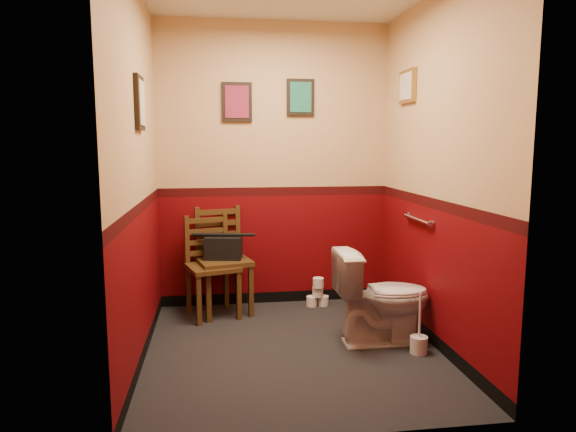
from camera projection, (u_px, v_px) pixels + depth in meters
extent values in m
cube|color=black|center=(293.00, 349.00, 3.93)|extent=(2.20, 2.40, 0.00)
cube|color=#550408|center=(274.00, 166.00, 4.92)|extent=(2.20, 0.00, 2.70)
cube|color=#550408|center=(328.00, 187.00, 2.57)|extent=(2.20, 0.00, 2.70)
cube|color=#550408|center=(138.00, 175.00, 3.59)|extent=(0.00, 2.40, 2.70)
cube|color=#550408|center=(436.00, 172.00, 3.90)|extent=(0.00, 2.40, 2.70)
cylinder|color=silver|center=(417.00, 220.00, 4.19)|extent=(0.03, 0.50, 0.03)
cylinder|color=silver|center=(432.00, 224.00, 3.95)|extent=(0.02, 0.06, 0.06)
cylinder|color=silver|center=(408.00, 215.00, 4.44)|extent=(0.02, 0.06, 0.06)
cube|color=black|center=(237.00, 102.00, 4.77)|extent=(0.28, 0.03, 0.36)
cube|color=maroon|center=(237.00, 102.00, 4.75)|extent=(0.22, 0.01, 0.30)
cube|color=black|center=(300.00, 97.00, 4.85)|extent=(0.26, 0.03, 0.34)
cube|color=#206953|center=(301.00, 97.00, 4.83)|extent=(0.20, 0.01, 0.28)
cube|color=black|center=(140.00, 103.00, 3.62)|extent=(0.03, 0.30, 0.38)
cube|color=#C3B599|center=(142.00, 103.00, 3.62)|extent=(0.01, 0.24, 0.31)
cube|color=olive|center=(407.00, 86.00, 4.38)|extent=(0.03, 0.34, 0.28)
cube|color=#C3B599|center=(406.00, 86.00, 4.38)|extent=(0.01, 0.28, 0.22)
imported|color=white|center=(382.00, 297.00, 4.03)|extent=(0.75, 0.42, 0.74)
cylinder|color=silver|center=(419.00, 345.00, 3.85)|extent=(0.13, 0.13, 0.13)
cylinder|color=silver|center=(420.00, 317.00, 3.82)|extent=(0.02, 0.02, 0.37)
cube|color=#4B3216|center=(213.00, 267.00, 4.64)|extent=(0.53, 0.53, 0.04)
cube|color=#4B3216|center=(199.00, 300.00, 4.43)|extent=(0.05, 0.05, 0.46)
cube|color=#4B3216|center=(188.00, 289.00, 4.76)|extent=(0.05, 0.05, 0.46)
cube|color=#4B3216|center=(239.00, 295.00, 4.58)|extent=(0.05, 0.05, 0.46)
cube|color=#4B3216|center=(226.00, 285.00, 4.91)|extent=(0.05, 0.05, 0.46)
cube|color=#4B3216|center=(187.00, 241.00, 4.70)|extent=(0.05, 0.05, 0.46)
cube|color=#4B3216|center=(225.00, 238.00, 4.85)|extent=(0.05, 0.05, 0.46)
cube|color=#4B3216|center=(207.00, 252.00, 4.79)|extent=(0.34, 0.12, 0.05)
cube|color=#4B3216|center=(206.00, 242.00, 4.78)|extent=(0.34, 0.12, 0.05)
cube|color=#4B3216|center=(206.00, 231.00, 4.76)|extent=(0.34, 0.12, 0.05)
cube|color=#4B3216|center=(206.00, 220.00, 4.75)|extent=(0.34, 0.12, 0.05)
cube|color=#4B3216|center=(224.00, 261.00, 4.73)|extent=(0.55, 0.55, 0.04)
cube|color=#4B3216|center=(208.00, 295.00, 4.51)|extent=(0.05, 0.05, 0.49)
cube|color=#4B3216|center=(199.00, 284.00, 4.87)|extent=(0.05, 0.05, 0.49)
cube|color=#4B3216|center=(251.00, 290.00, 4.65)|extent=(0.05, 0.05, 0.49)
cube|color=#4B3216|center=(238.00, 280.00, 5.01)|extent=(0.05, 0.05, 0.49)
cube|color=#4B3216|center=(197.00, 233.00, 4.80)|extent=(0.05, 0.05, 0.49)
cube|color=#4B3216|center=(238.00, 230.00, 4.95)|extent=(0.05, 0.05, 0.49)
cube|color=#4B3216|center=(218.00, 246.00, 4.90)|extent=(0.37, 0.12, 0.05)
cube|color=#4B3216|center=(218.00, 235.00, 4.88)|extent=(0.37, 0.12, 0.05)
cube|color=#4B3216|center=(218.00, 223.00, 4.86)|extent=(0.37, 0.12, 0.05)
cube|color=#4B3216|center=(217.00, 212.00, 4.85)|extent=(0.37, 0.12, 0.05)
cube|color=black|center=(224.00, 248.00, 4.71)|extent=(0.36, 0.22, 0.21)
cylinder|color=black|center=(223.00, 235.00, 4.69)|extent=(0.29, 0.08, 0.03)
cylinder|color=silver|center=(312.00, 301.00, 4.98)|extent=(0.10, 0.10, 0.10)
cylinder|color=silver|center=(323.00, 301.00, 5.00)|extent=(0.10, 0.10, 0.10)
cylinder|color=silver|center=(318.00, 292.00, 4.97)|extent=(0.10, 0.10, 0.10)
cylinder|color=silver|center=(318.00, 283.00, 4.94)|extent=(0.10, 0.10, 0.10)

